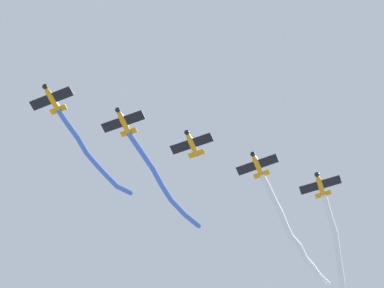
# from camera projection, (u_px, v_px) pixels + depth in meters

# --- Properties ---
(airplane_lead) EXTENTS (4.54, 6.09, 1.52)m
(airplane_lead) POSITION_uv_depth(u_px,v_px,m) (52.00, 98.00, 91.27)
(airplane_lead) COLOR orange
(smoke_trail_lead) EXTENTS (16.68, 2.96, 1.60)m
(smoke_trail_lead) POSITION_uv_depth(u_px,v_px,m) (93.00, 157.00, 95.75)
(smoke_trail_lead) COLOR #4C75DB
(airplane_left_wing) EXTENTS (4.58, 6.11, 1.52)m
(airplane_left_wing) POSITION_uv_depth(u_px,v_px,m) (123.00, 121.00, 93.31)
(airplane_left_wing) COLOR orange
(smoke_trail_left_wing) EXTENTS (19.71, 2.31, 1.88)m
(smoke_trail_left_wing) POSITION_uv_depth(u_px,v_px,m) (163.00, 184.00, 99.09)
(smoke_trail_left_wing) COLOR #4C75DB
(airplane_right_wing) EXTENTS (4.57, 6.11, 1.52)m
(airplane_right_wing) POSITION_uv_depth(u_px,v_px,m) (192.00, 143.00, 95.35)
(airplane_right_wing) COLOR orange
(airplane_slot) EXTENTS (4.54, 6.09, 1.52)m
(airplane_slot) POSITION_uv_depth(u_px,v_px,m) (257.00, 164.00, 97.40)
(airplane_slot) COLOR orange
(smoke_trail_slot) EXTENTS (27.07, 2.48, 4.27)m
(smoke_trail_slot) POSITION_uv_depth(u_px,v_px,m) (294.00, 235.00, 105.85)
(smoke_trail_slot) COLOR white
(airplane_trail) EXTENTS (4.60, 6.13, 1.52)m
(airplane_trail) POSITION_uv_depth(u_px,v_px,m) (320.00, 185.00, 99.44)
(airplane_trail) COLOR orange
(smoke_trail_trail) EXTENTS (25.32, 7.48, 2.42)m
(smoke_trail_trail) POSITION_uv_depth(u_px,v_px,m) (337.00, 266.00, 105.80)
(smoke_trail_trail) COLOR white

